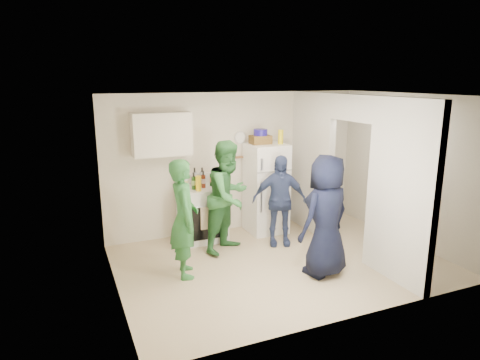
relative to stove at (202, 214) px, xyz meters
The scene contains 35 objects.
floor 1.65m from the stove, 59.93° to the right, with size 4.80×4.80×0.00m, color tan.
wall_back 1.16m from the stove, 22.59° to the left, with size 4.80×4.80×0.00m, color silver.
wall_front 3.27m from the stove, 75.51° to the right, with size 4.80×4.80×0.00m, color silver.
wall_left 2.25m from the stove, 139.55° to the right, with size 3.40×3.40×0.00m, color silver.
wall_right 3.56m from the stove, 23.22° to the right, with size 3.40×3.40×0.00m, color silver.
ceiling 2.57m from the stove, 59.93° to the right, with size 4.80×4.80×0.00m, color white.
partition_pier_back 2.16m from the stove, ahead, with size 0.12×1.20×2.50m, color silver.
partition_pier_front 3.27m from the stove, 51.10° to the right, with size 0.12×1.20×2.50m, color silver.
partition_header 3.03m from the stove, 34.50° to the right, with size 0.12×1.00×0.40m, color silver.
stove is the anchor object (origin of this frame).
upper_cabinet 1.51m from the stove, 166.12° to the left, with size 0.95×0.34×0.70m, color silver.
fridge 1.25m from the stove, ahead, with size 0.66×0.64×1.61m, color white.
wicker_basket 1.64m from the stove, ahead, with size 0.35×0.25×0.15m, color brown.
blue_bowl 1.74m from the stove, ahead, with size 0.24×0.24×0.11m, color #1D148C.
yellow_cup_stack_top 1.91m from the stove, ahead, with size 0.09×0.09×0.25m, color yellow.
wall_clock 1.52m from the stove, 20.19° to the left, with size 0.22×0.22×0.03m, color white.
spice_shelf 1.22m from the stove, 19.44° to the left, with size 0.35×0.08×0.03m, color olive.
nook_window 3.58m from the stove, 20.24° to the right, with size 0.03×0.70×0.80m, color black.
nook_window_frame 3.57m from the stove, 20.33° to the right, with size 0.04×0.76×0.86m, color white.
nook_valance 3.68m from the stove, 20.48° to the right, with size 0.04×0.82×0.18m, color white.
yellow_cup_stack_stove 0.65m from the stove, 118.61° to the right, with size 0.09×0.09×0.25m, color yellow.
red_cup 0.61m from the stove, 42.27° to the right, with size 0.09×0.09×0.12m, color #B0280B.
person_green_left 1.41m from the stove, 118.33° to the right, with size 0.61×0.40×1.68m, color #2D703E.
person_green_center 0.77m from the stove, 65.92° to the right, with size 0.87×0.68×1.80m, color #398139.
person_denim 1.35m from the stove, 31.58° to the right, with size 0.89×0.37×1.52m, color navy.
person_navy 2.31m from the stove, 58.75° to the right, with size 0.85×0.55×1.73m, color black.
person_nook 3.21m from the stove, 24.58° to the right, with size 1.18×0.68×1.83m, color black.
bottle_a 0.70m from the stove, 159.28° to the left, with size 0.08×0.08×0.32m, color olive.
bottle_b 0.64m from the stove, 148.54° to the right, with size 0.08×0.08×0.28m, color #254F1A.
bottle_c 0.65m from the stove, 114.22° to the left, with size 0.08×0.08×0.31m, color silver.
bottle_d 0.62m from the stove, 71.19° to the right, with size 0.07×0.07×0.29m, color maroon.
bottle_e 0.65m from the stove, 67.30° to the left, with size 0.08×0.08×0.29m, color #ADB2C0.
bottle_f 0.64m from the stove, ahead, with size 0.06×0.06×0.28m, color #163E1C.
bottle_g 0.68m from the stove, 29.06° to the left, with size 0.06×0.06×0.28m, color olive.
bottle_h 0.70m from the stove, 160.61° to the right, with size 0.07×0.07×0.31m, color silver.
Camera 1 is at (-2.93, -5.32, 2.74)m, focal length 32.00 mm.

